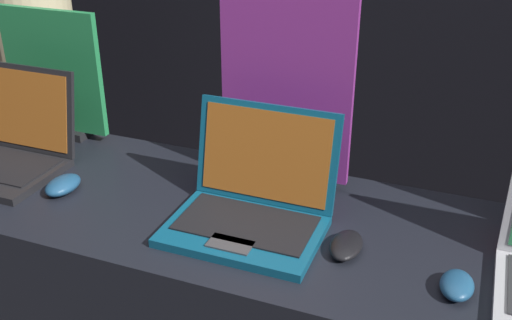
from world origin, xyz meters
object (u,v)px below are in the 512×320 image
Objects in this scene: laptop_front at (7,146)px; promo_stand_middle at (286,98)px; laptop_middle at (253,200)px; person_bystander at (39,66)px; mouse_front at (63,185)px; promo_stand_front at (54,78)px; mouse_middle at (346,245)px; mouse_back at (457,285)px.

laptop_front is 0.67× the size of promo_stand_middle.
person_bystander reaches higher than laptop_middle.
mouse_front is at bearing -152.45° from promo_stand_middle.
mouse_front is 0.28× the size of promo_stand_front.
laptop_middle is 2.94× the size of mouse_middle.
person_bystander reaches higher than promo_stand_front.
mouse_middle is 1.21× the size of mouse_back.
promo_stand_middle is at bearing 14.91° from laptop_front.
laptop_front is at bearing 177.82° from laptop_middle.
laptop_middle reaches higher than mouse_middle.
person_bystander is at bearing 134.97° from promo_stand_front.
laptop_front is at bearing -55.41° from person_bystander.
mouse_front reaches higher than mouse_middle.
mouse_front is 0.51m from laptop_middle.
laptop_front is 3.34× the size of mouse_back.
promo_stand_middle is at bearing 146.06° from mouse_back.
mouse_back is at bearing -5.59° from laptop_front.
promo_stand_front reaches higher than mouse_middle.
laptop_middle is at bearing -19.22° from promo_stand_front.
person_bystander reaches higher than mouse_back.
laptop_front is 0.94× the size of laptop_middle.
laptop_front is 1.20m from mouse_back.
mouse_middle is (0.73, 0.01, -0.00)m from mouse_front.
promo_stand_front is 0.74m from person_bystander.
laptop_middle is at bearing -2.18° from laptop_front.
laptop_middle is 0.47m from mouse_back.
laptop_front reaches higher than mouse_front.
mouse_back is 1.90m from person_bystander.
mouse_middle is (0.96, -0.06, -0.05)m from laptop_front.
promo_stand_middle reaches higher than mouse_middle.
laptop_middle is at bearing -31.60° from person_bystander.
mouse_middle is 0.24× the size of promo_stand_middle.
promo_stand_middle reaches higher than laptop_front.
promo_stand_middle is at bearing 27.55° from mouse_front.
mouse_back is (1.19, -0.12, -0.04)m from laptop_front.
laptop_middle reaches higher than mouse_back.
person_bystander reaches higher than laptop_front.
promo_stand_front is at bearing 163.41° from mouse_middle.
person_bystander is (-0.51, 0.51, -0.17)m from promo_stand_front.
laptop_middle reaches higher than mouse_front.
promo_stand_front is 0.23× the size of person_bystander.
promo_stand_middle is 1.37m from person_bystander.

